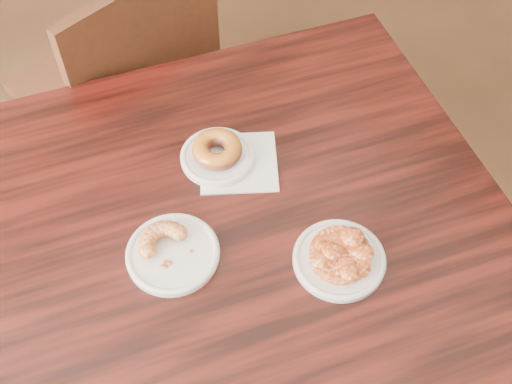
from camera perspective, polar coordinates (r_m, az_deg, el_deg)
floor at (r=1.96m, az=4.97°, el=-10.62°), size 5.00×5.00×0.00m
cafe_table at (r=1.54m, az=-0.39°, el=-10.98°), size 1.22×1.22×0.75m
chair_far at (r=1.92m, az=-12.55°, el=9.20°), size 0.57×0.57×0.90m
napkin at (r=1.30m, az=-1.56°, el=2.65°), size 0.21×0.21×0.00m
plate_donut at (r=1.30m, az=-3.43°, el=3.13°), size 0.15×0.15×0.01m
plate_cruller at (r=1.18m, az=-7.39°, el=-5.48°), size 0.17×0.17×0.01m
plate_fritter at (r=1.18m, az=7.39°, el=-6.00°), size 0.17×0.17×0.01m
glazed_donut at (r=1.28m, az=-3.49°, el=3.80°), size 0.10×0.10×0.04m
apple_fritter at (r=1.16m, az=7.52°, el=-5.40°), size 0.15×0.15×0.04m
cruller_fragment at (r=1.16m, az=-7.50°, el=-4.96°), size 0.11×0.11×0.03m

